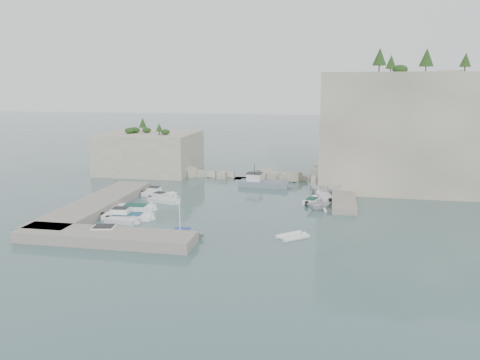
% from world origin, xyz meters
% --- Properties ---
extents(ground, '(400.00, 400.00, 0.00)m').
position_xyz_m(ground, '(0.00, 0.00, 0.00)').
color(ground, '#456567').
rests_on(ground, ground).
extents(cliff_east, '(26.00, 22.00, 17.00)m').
position_xyz_m(cliff_east, '(23.00, 23.00, 8.50)').
color(cliff_east, beige).
rests_on(cliff_east, ground).
extents(cliff_terrace, '(8.00, 10.00, 2.50)m').
position_xyz_m(cliff_terrace, '(13.00, 18.00, 1.25)').
color(cliff_terrace, beige).
rests_on(cliff_terrace, ground).
extents(outcrop_west, '(16.00, 14.00, 7.00)m').
position_xyz_m(outcrop_west, '(-20.00, 25.00, 3.50)').
color(outcrop_west, beige).
rests_on(outcrop_west, ground).
extents(quay_west, '(5.00, 24.00, 1.10)m').
position_xyz_m(quay_west, '(-17.00, -1.00, 0.55)').
color(quay_west, '#9E9689').
rests_on(quay_west, ground).
extents(quay_south, '(18.00, 4.00, 1.10)m').
position_xyz_m(quay_south, '(-10.00, -12.50, 0.55)').
color(quay_south, '#9E9689').
rests_on(quay_south, ground).
extents(ledge_east, '(3.00, 16.00, 0.80)m').
position_xyz_m(ledge_east, '(13.50, 10.00, 0.40)').
color(ledge_east, '#9E9689').
rests_on(ledge_east, ground).
extents(breakwater, '(28.00, 3.00, 1.40)m').
position_xyz_m(breakwater, '(-1.00, 22.00, 0.70)').
color(breakwater, beige).
rests_on(breakwater, ground).
extents(motorboat_a, '(5.44, 2.05, 1.40)m').
position_xyz_m(motorboat_a, '(-11.74, 7.12, 0.00)').
color(motorboat_a, white).
rests_on(motorboat_a, ground).
extents(motorboat_b, '(4.98, 2.72, 1.40)m').
position_xyz_m(motorboat_b, '(-9.91, 3.99, 0.00)').
color(motorboat_b, silver).
rests_on(motorboat_b, ground).
extents(motorboat_c, '(5.54, 2.45, 0.70)m').
position_xyz_m(motorboat_c, '(-12.12, -0.28, 0.00)').
color(motorboat_c, white).
rests_on(motorboat_c, ground).
extents(motorboat_d, '(6.51, 2.44, 1.40)m').
position_xyz_m(motorboat_d, '(-11.31, -4.26, 0.00)').
color(motorboat_d, white).
rests_on(motorboat_d, ground).
extents(motorboat_e, '(4.27, 2.28, 0.70)m').
position_xyz_m(motorboat_e, '(-11.26, -5.88, 0.00)').
color(motorboat_e, silver).
rests_on(motorboat_e, ground).
extents(motorboat_f, '(7.21, 3.28, 1.40)m').
position_xyz_m(motorboat_f, '(-9.77, -11.15, 0.00)').
color(motorboat_f, white).
rests_on(motorboat_f, ground).
extents(rowboat, '(5.61, 4.47, 1.04)m').
position_xyz_m(rowboat, '(-3.06, -10.14, 0.00)').
color(rowboat, white).
rests_on(rowboat, ground).
extents(inflatable_dinghy, '(3.67, 3.50, 0.44)m').
position_xyz_m(inflatable_dinghy, '(8.02, -7.73, 0.00)').
color(inflatable_dinghy, silver).
rests_on(inflatable_dinghy, ground).
extents(tender_east_a, '(4.56, 4.32, 1.89)m').
position_xyz_m(tender_east_a, '(10.50, 4.18, 0.00)').
color(tender_east_a, silver).
rests_on(tender_east_a, ground).
extents(tender_east_b, '(2.48, 4.19, 0.70)m').
position_xyz_m(tender_east_b, '(9.40, 7.40, 0.00)').
color(tender_east_b, white).
rests_on(tender_east_b, ground).
extents(tender_east_c, '(3.09, 5.55, 0.70)m').
position_xyz_m(tender_east_c, '(11.08, 10.17, 0.00)').
color(tender_east_c, silver).
rests_on(tender_east_c, ground).
extents(tender_east_d, '(5.25, 2.53, 1.95)m').
position_xyz_m(tender_east_d, '(11.19, 12.73, 0.00)').
color(tender_east_d, white).
rests_on(tender_east_d, ground).
extents(work_boat, '(8.49, 3.15, 2.20)m').
position_xyz_m(work_boat, '(1.78, 16.21, 0.00)').
color(work_boat, slate).
rests_on(work_boat, ground).
extents(rowboat_mast, '(0.10, 0.10, 4.20)m').
position_xyz_m(rowboat_mast, '(-3.06, -10.14, 2.62)').
color(rowboat_mast, white).
rests_on(rowboat_mast, rowboat).
extents(vegetation, '(53.48, 13.88, 13.40)m').
position_xyz_m(vegetation, '(17.83, 24.40, 17.93)').
color(vegetation, '#1E4219').
rests_on(vegetation, ground).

